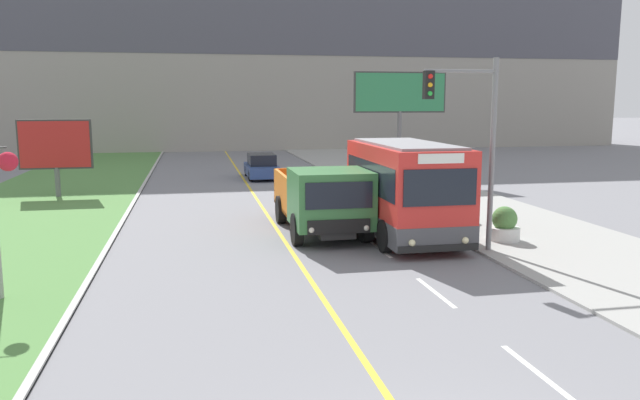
# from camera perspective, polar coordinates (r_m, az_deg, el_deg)

# --- Properties ---
(lane_marking_centre) EXTENTS (2.88, 140.00, 0.01)m
(lane_marking_centre) POSITION_cam_1_polar(r_m,az_deg,el_deg) (10.35, 8.49, -17.12)
(lane_marking_centre) COLOR gold
(lane_marking_centre) RESTS_ON ground_plane
(apartment_block_background) EXTENTS (80.00, 8.04, 24.99)m
(apartment_block_background) POSITION_cam_1_polar(r_m,az_deg,el_deg) (62.40, -9.14, 16.22)
(apartment_block_background) COLOR gray
(apartment_block_background) RESTS_ON ground_plane
(city_bus) EXTENTS (2.65, 6.03, 3.22)m
(city_bus) POSITION_cam_1_polar(r_m,az_deg,el_deg) (20.74, 7.80, 0.84)
(city_bus) COLOR red
(city_bus) RESTS_ON ground_plane
(dump_truck) EXTENTS (2.56, 6.53, 2.36)m
(dump_truck) POSITION_cam_1_polar(r_m,az_deg,el_deg) (20.99, 0.43, -0.10)
(dump_truck) COLOR black
(dump_truck) RESTS_ON ground_plane
(car_distant) EXTENTS (1.80, 4.30, 1.45)m
(car_distant) POSITION_cam_1_polar(r_m,az_deg,el_deg) (37.41, -5.35, 3.05)
(car_distant) COLOR #2D4784
(car_distant) RESTS_ON ground_plane
(traffic_light_mast) EXTENTS (2.28, 0.32, 5.81)m
(traffic_light_mast) POSITION_cam_1_polar(r_m,az_deg,el_deg) (18.91, 13.79, 6.19)
(traffic_light_mast) COLOR slate
(traffic_light_mast) RESTS_ON ground_plane
(billboard_large) EXTENTS (5.30, 0.24, 6.17)m
(billboard_large) POSITION_cam_1_polar(r_m,az_deg,el_deg) (35.48, 7.33, 9.34)
(billboard_large) COLOR #59595B
(billboard_large) RESTS_ON ground_plane
(billboard_small) EXTENTS (3.33, 0.24, 3.71)m
(billboard_small) POSITION_cam_1_polar(r_m,az_deg,el_deg) (32.18, -23.05, 4.56)
(billboard_small) COLOR #59595B
(billboard_small) RESTS_ON ground_plane
(planter_round_near) EXTENTS (1.01, 1.01, 1.11)m
(planter_round_near) POSITION_cam_1_polar(r_m,az_deg,el_deg) (21.09, 16.50, -2.25)
(planter_round_near) COLOR silver
(planter_round_near) RESTS_ON sidewalk_right
(planter_round_second) EXTENTS (1.04, 1.04, 1.15)m
(planter_round_second) POSITION_cam_1_polar(r_m,az_deg,el_deg) (24.19, 12.24, -0.62)
(planter_round_second) COLOR silver
(planter_round_second) RESTS_ON sidewalk_right
(planter_round_third) EXTENTS (0.95, 0.95, 1.04)m
(planter_round_third) POSITION_cam_1_polar(r_m,az_deg,el_deg) (27.51, 9.42, 0.50)
(planter_round_third) COLOR silver
(planter_round_third) RESTS_ON sidewalk_right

